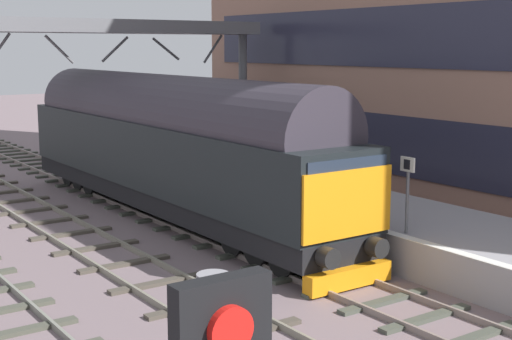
{
  "coord_description": "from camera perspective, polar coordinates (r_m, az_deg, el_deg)",
  "views": [
    {
      "loc": [
        -11.06,
        -15.89,
        5.58
      ],
      "look_at": [
        0.2,
        0.31,
        2.23
      ],
      "focal_mm": 51.34,
      "sensor_mm": 36.0,
      "label": 1
    }
  ],
  "objects": [
    {
      "name": "ground_plane",
      "position": [
        20.15,
        0.04,
        -6.44
      ],
      "size": [
        140.0,
        140.0,
        0.0
      ],
      "primitive_type": "plane",
      "color": "slate",
      "rests_on": "ground"
    },
    {
      "name": "track_main",
      "position": [
        20.13,
        0.04,
        -6.29
      ],
      "size": [
        2.5,
        60.0,
        0.15
      ],
      "color": "gray",
      "rests_on": "ground"
    },
    {
      "name": "track_adjacent_west",
      "position": [
        18.45,
        -8.96,
        -7.9
      ],
      "size": [
        2.5,
        60.0,
        0.15
      ],
      "color": "gray",
      "rests_on": "ground"
    },
    {
      "name": "station_platform",
      "position": [
        22.21,
        7.7,
        -3.67
      ],
      "size": [
        4.0,
        44.0,
        1.01
      ],
      "color": "#95949B",
      "rests_on": "ground"
    },
    {
      "name": "diesel_locomotive",
      "position": [
        23.86,
        -6.88,
        2.1
      ],
      "size": [
        2.74,
        17.8,
        4.68
      ],
      "color": "black",
      "rests_on": "ground"
    },
    {
      "name": "platform_number_sign",
      "position": [
        18.26,
        11.72,
        -0.99
      ],
      "size": [
        0.1,
        0.44,
        1.91
      ],
      "color": "slate",
      "rests_on": "station_platform"
    },
    {
      "name": "waiting_passenger",
      "position": [
        27.35,
        -2.46,
        2.09
      ],
      "size": [
        0.34,
        0.51,
        1.64
      ],
      "rotation": [
        0.0,
        0.0,
        1.57
      ],
      "color": "#363639",
      "rests_on": "station_platform"
    },
    {
      "name": "overhead_footbridge",
      "position": [
        27.92,
        -15.12,
        10.22
      ],
      "size": [
        16.49,
        2.0,
        6.56
      ],
      "color": "slate",
      "rests_on": "ground"
    }
  ]
}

